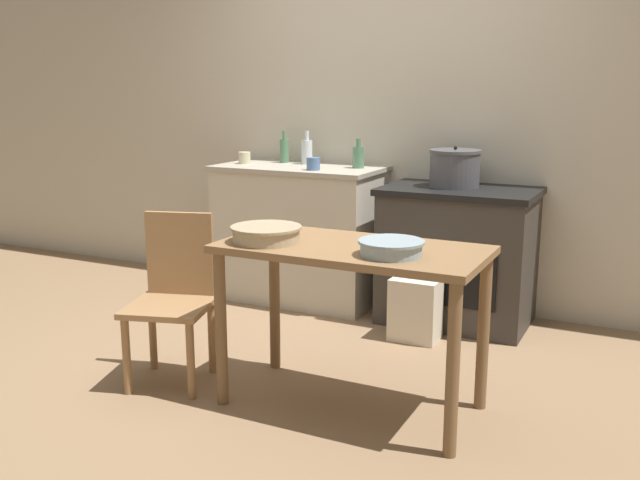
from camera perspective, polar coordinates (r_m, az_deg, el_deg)
The scene contains 15 objects.
ground_plane at distance 3.88m, azimuth -3.58°, elevation -10.50°, with size 14.00×14.00×0.00m, color #896B4C.
wall_back at distance 5.01m, azimuth 5.44°, elevation 9.67°, with size 8.00×0.07×2.55m.
counter_cabinet at distance 5.03m, azimuth -1.63°, elevation 0.56°, with size 1.15×0.62×0.95m.
stove at distance 4.62m, azimuth 10.94°, elevation -1.22°, with size 0.95×0.63×0.87m.
work_table at distance 3.28m, azimuth 2.56°, elevation -2.55°, with size 1.22×0.60×0.78m.
chair at distance 3.73m, azimuth -11.63°, elevation -4.23°, with size 0.50×0.50×0.86m.
flour_sack at distance 4.31m, azimuth 7.63°, elevation -5.53°, with size 0.29×0.20×0.38m, color beige.
stock_pot at distance 4.57m, azimuth 10.73°, elevation 5.66°, with size 0.32×0.32×0.26m.
mixing_bowl_large at distance 3.33m, azimuth -4.33°, elevation 0.57°, with size 0.33×0.33×0.07m.
mixing_bowl_small at distance 3.07m, azimuth 5.72°, elevation -0.55°, with size 0.29×0.29×0.07m.
bottle_far_left at distance 5.07m, azimuth -1.06°, elevation 7.11°, with size 0.08×0.08×0.23m.
bottle_left at distance 4.83m, azimuth 3.08°, elevation 6.67°, with size 0.08×0.08×0.20m.
bottle_mid_left at distance 5.16m, azimuth -2.87°, elevation 7.18°, with size 0.06×0.06×0.23m.
cup_center_left at distance 4.71m, azimuth -0.55°, elevation 6.12°, with size 0.09×0.09×0.08m, color #4C6B99.
cup_center at distance 5.12m, azimuth -6.06°, elevation 6.56°, with size 0.09×0.09×0.08m, color beige.
Camera 1 is at (1.80, -3.09, 1.50)m, focal length 40.00 mm.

